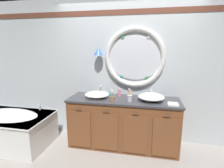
% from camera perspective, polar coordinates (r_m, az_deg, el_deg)
% --- Properties ---
extents(ground_plane, '(14.00, 14.00, 0.00)m').
position_cam_1_polar(ground_plane, '(3.16, 2.99, -21.35)').
color(ground_plane, gray).
extents(back_wall_assembly, '(6.40, 0.26, 2.60)m').
position_cam_1_polar(back_wall_assembly, '(3.24, 4.98, 4.66)').
color(back_wall_assembly, silver).
rests_on(back_wall_assembly, ground_plane).
extents(vanity_counter, '(1.89, 0.64, 0.87)m').
position_cam_1_polar(vanity_counter, '(3.17, 3.62, -12.30)').
color(vanity_counter, brown).
rests_on(vanity_counter, ground_plane).
extents(bathtub, '(1.48, 0.87, 0.66)m').
position_cam_1_polar(bathtub, '(3.73, -30.44, -11.83)').
color(bathtub, white).
rests_on(bathtub, ground_plane).
extents(sink_basin_left, '(0.42, 0.42, 0.12)m').
position_cam_1_polar(sink_basin_left, '(3.07, -4.91, -3.40)').
color(sink_basin_left, white).
rests_on(sink_basin_left, vanity_counter).
extents(sink_basin_right, '(0.43, 0.43, 0.13)m').
position_cam_1_polar(sink_basin_right, '(2.95, 12.64, -4.11)').
color(sink_basin_right, white).
rests_on(sink_basin_right, vanity_counter).
extents(faucet_set_left, '(0.23, 0.12, 0.17)m').
position_cam_1_polar(faucet_set_left, '(3.30, -3.71, -2.19)').
color(faucet_set_left, silver).
rests_on(faucet_set_left, vanity_counter).
extents(faucet_set_right, '(0.21, 0.12, 0.14)m').
position_cam_1_polar(faucet_set_right, '(3.19, 12.56, -3.14)').
color(faucet_set_right, silver).
rests_on(faucet_set_right, vanity_counter).
extents(toothbrush_holder_left, '(0.09, 0.09, 0.22)m').
position_cam_1_polar(toothbrush_holder_left, '(2.84, -0.00, -4.71)').
color(toothbrush_holder_left, '#996647').
rests_on(toothbrush_holder_left, vanity_counter).
extents(toothbrush_holder_right, '(0.09, 0.09, 0.22)m').
position_cam_1_polar(toothbrush_holder_right, '(2.87, 5.77, -4.48)').
color(toothbrush_holder_right, silver).
rests_on(toothbrush_holder_right, vanity_counter).
extents(soap_dispenser, '(0.06, 0.07, 0.16)m').
position_cam_1_polar(soap_dispenser, '(3.14, 2.44, -2.83)').
color(soap_dispenser, pink).
rests_on(soap_dispenser, vanity_counter).
extents(folded_hand_towel, '(0.16, 0.14, 0.03)m').
position_cam_1_polar(folded_hand_towel, '(2.85, 19.23, -6.20)').
color(folded_hand_towel, white).
rests_on(folded_hand_towel, vanity_counter).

